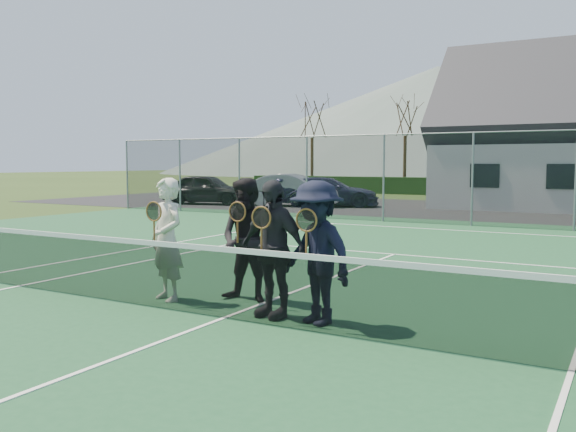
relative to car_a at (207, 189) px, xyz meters
name	(u,v)px	position (x,y,z in m)	size (l,w,h in m)	color
ground	(509,212)	(13.78, 2.35, -0.75)	(220.00, 220.00, 0.00)	#2A4017
court_surface	(223,319)	(13.78, -17.65, -0.74)	(30.00, 30.00, 0.02)	#1C4C2B
tarmac_carpark	(415,208)	(9.78, 2.35, -0.74)	(40.00, 12.00, 0.01)	black
hedge_row	(547,188)	(13.78, 14.35, -0.20)	(40.00, 1.20, 1.10)	black
hill_west	(437,121)	(-11.22, 77.35, 8.25)	(110.00, 110.00, 18.00)	#54655D
car_a	(207,189)	(0.00, 0.00, 0.00)	(1.76, 4.38, 1.49)	black
car_b	(294,190)	(4.35, 1.00, 0.01)	(1.61, 4.61, 1.52)	#94989C
car_c	(328,192)	(5.85, 1.57, -0.06)	(1.91, 4.69, 1.36)	#1B1C36
court_markings	(223,318)	(13.78, -17.65, -0.72)	(11.03, 23.83, 0.01)	white
tennis_net	(223,279)	(13.78, -17.65, -0.21)	(11.68, 0.08, 1.10)	slate
perimeter_fence	(472,179)	(13.78, -4.15, 0.78)	(30.07, 0.07, 3.02)	slate
tree_a	(312,111)	(-2.22, 15.35, 5.05)	(3.20, 3.20, 7.77)	#3D2716
tree_b	(406,106)	(4.78, 15.35, 5.05)	(3.20, 3.20, 7.77)	#372414
player_a	(167,239)	(12.44, -17.18, 0.18)	(0.76, 0.62, 1.80)	silver
player_b	(248,240)	(13.50, -16.63, 0.18)	(0.92, 0.74, 1.80)	black
player_c	(273,249)	(14.27, -17.22, 0.18)	(1.12, 0.63, 1.80)	#24252A
player_d	(317,253)	(14.93, -17.25, 0.18)	(1.33, 1.06, 1.80)	black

